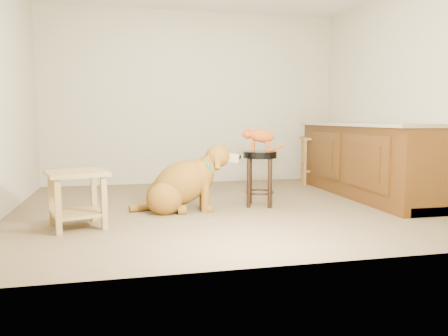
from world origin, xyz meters
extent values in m
cube|color=brown|center=(0.00, 0.00, 0.00)|extent=(4.50, 4.00, 0.01)
cube|color=#BFB89A|center=(0.00, 2.00, 1.30)|extent=(4.50, 0.04, 2.60)
cube|color=#BFB89A|center=(0.00, -2.00, 1.30)|extent=(4.50, 0.04, 2.60)
cube|color=#BFB89A|center=(2.25, 0.00, 1.30)|extent=(0.04, 4.00, 2.60)
cube|color=#4E2C0D|center=(1.95, 0.30, 0.45)|extent=(0.60, 2.50, 0.90)
cube|color=gray|center=(1.92, 0.30, 0.92)|extent=(0.70, 2.56, 0.04)
cube|color=black|center=(1.99, 0.30, 0.05)|extent=(0.52, 2.50, 0.10)
cube|color=#4E2C0D|center=(1.64, -0.25, 0.50)|extent=(0.02, 0.90, 0.62)
cube|color=#4E2C0D|center=(1.64, 0.85, 0.50)|extent=(0.02, 0.90, 0.62)
cube|color=#40230B|center=(1.63, -0.25, 0.50)|extent=(0.02, 0.60, 0.40)
cube|color=#40230B|center=(1.63, 0.85, 0.50)|extent=(0.02, 0.60, 0.40)
cylinder|color=black|center=(0.60, 0.07, 0.28)|extent=(0.05, 0.05, 0.55)
cylinder|color=black|center=(0.38, 0.15, 0.28)|extent=(0.05, 0.05, 0.55)
cylinder|color=black|center=(0.52, -0.15, 0.28)|extent=(0.05, 0.05, 0.55)
cylinder|color=black|center=(0.30, -0.07, 0.28)|extent=(0.05, 0.05, 0.55)
torus|color=black|center=(0.45, 0.00, 0.16)|extent=(0.41, 0.41, 0.03)
cylinder|color=black|center=(0.45, 0.00, 0.59)|extent=(0.38, 0.38, 0.07)
cube|color=brown|center=(1.94, 1.51, 0.34)|extent=(0.05, 0.05, 0.67)
cube|color=brown|center=(1.64, 1.59, 0.34)|extent=(0.05, 0.05, 0.67)
cube|color=brown|center=(1.85, 1.21, 0.34)|extent=(0.05, 0.05, 0.67)
cube|color=brown|center=(1.56, 1.30, 0.34)|extent=(0.05, 0.05, 0.67)
cube|color=brown|center=(1.75, 1.40, 0.69)|extent=(0.48, 0.48, 0.04)
cube|color=olive|center=(-1.34, -0.36, 0.24)|extent=(0.06, 0.06, 0.49)
cube|color=olive|center=(-1.71, -0.47, 0.24)|extent=(0.06, 0.06, 0.49)
cube|color=olive|center=(-1.23, -0.73, 0.24)|extent=(0.06, 0.06, 0.49)
cube|color=olive|center=(-1.60, -0.84, 0.24)|extent=(0.06, 0.06, 0.49)
cube|color=olive|center=(-1.47, -0.60, 0.50)|extent=(0.63, 0.63, 0.04)
cube|color=olive|center=(-1.47, -0.60, 0.14)|extent=(0.53, 0.53, 0.03)
ellipsoid|color=brown|center=(-0.63, 0.07, 0.16)|extent=(0.40, 0.34, 0.35)
ellipsoid|color=brown|center=(-0.65, -0.21, 0.16)|extent=(0.40, 0.34, 0.35)
cylinder|color=brown|center=(-0.44, 0.08, 0.04)|extent=(0.09, 0.11, 0.11)
cylinder|color=brown|center=(-0.47, -0.25, 0.04)|extent=(0.09, 0.11, 0.11)
ellipsoid|color=brown|center=(-0.46, -0.08, 0.30)|extent=(0.81, 0.47, 0.70)
ellipsoid|color=brown|center=(-0.25, -0.10, 0.39)|extent=(0.32, 0.35, 0.36)
cylinder|color=brown|center=(-0.20, -0.01, 0.21)|extent=(0.10, 0.10, 0.41)
cylinder|color=brown|center=(-0.22, -0.20, 0.21)|extent=(0.10, 0.10, 0.41)
sphere|color=brown|center=(-0.17, -0.01, 0.03)|extent=(0.11, 0.11, 0.11)
sphere|color=brown|center=(-0.18, -0.20, 0.03)|extent=(0.11, 0.11, 0.11)
cylinder|color=brown|center=(-0.17, -0.11, 0.50)|extent=(0.27, 0.20, 0.26)
ellipsoid|color=brown|center=(-0.06, -0.11, 0.59)|extent=(0.28, 0.25, 0.25)
cube|color=#8F7D59|center=(0.08, -0.13, 0.57)|extent=(0.18, 0.10, 0.11)
sphere|color=black|center=(0.16, -0.13, 0.58)|extent=(0.06, 0.06, 0.06)
cube|color=brown|center=(-0.07, 0.00, 0.56)|extent=(0.06, 0.07, 0.19)
cube|color=brown|center=(-0.09, -0.23, 0.56)|extent=(0.06, 0.07, 0.19)
torus|color=#0D685A|center=(-0.17, -0.11, 0.49)|extent=(0.16, 0.24, 0.22)
cylinder|color=#D8BF4C|center=(-0.11, -0.11, 0.41)|extent=(0.01, 0.05, 0.05)
cylinder|color=brown|center=(-0.85, 0.00, 0.04)|extent=(0.33, 0.16, 0.08)
ellipsoid|color=#91390E|center=(0.46, 0.00, 0.80)|extent=(0.33, 0.23, 0.19)
cylinder|color=#91390E|center=(0.39, 0.07, 0.68)|extent=(0.03, 0.03, 0.11)
sphere|color=#91390E|center=(0.39, 0.07, 0.64)|extent=(0.04, 0.04, 0.04)
cylinder|color=#91390E|center=(0.37, -0.01, 0.68)|extent=(0.03, 0.03, 0.11)
sphere|color=#91390E|center=(0.37, -0.01, 0.64)|extent=(0.04, 0.04, 0.04)
cylinder|color=#91390E|center=(0.55, 0.01, 0.68)|extent=(0.03, 0.03, 0.11)
sphere|color=#91390E|center=(0.55, 0.01, 0.64)|extent=(0.04, 0.04, 0.04)
cylinder|color=#91390E|center=(0.52, -0.06, 0.68)|extent=(0.03, 0.03, 0.11)
sphere|color=#91390E|center=(0.52, -0.06, 0.64)|extent=(0.04, 0.04, 0.04)
sphere|color=#91390E|center=(0.32, 0.05, 0.82)|extent=(0.11, 0.11, 0.11)
sphere|color=#91390E|center=(0.27, 0.07, 0.81)|extent=(0.04, 0.04, 0.04)
sphere|color=brown|center=(0.26, 0.07, 0.81)|extent=(0.02, 0.02, 0.02)
cone|color=#91390E|center=(0.34, 0.08, 0.88)|extent=(0.06, 0.06, 0.05)
cone|color=#C66B60|center=(0.34, 0.08, 0.87)|extent=(0.03, 0.03, 0.03)
cone|color=#91390E|center=(0.32, 0.02, 0.88)|extent=(0.06, 0.06, 0.05)
cone|color=#C66B60|center=(0.31, 0.02, 0.87)|extent=(0.03, 0.03, 0.03)
cylinder|color=#91390E|center=(0.62, -0.01, 0.65)|extent=(0.23, 0.05, 0.11)
camera|label=1|loc=(-1.03, -4.70, 0.99)|focal=35.00mm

